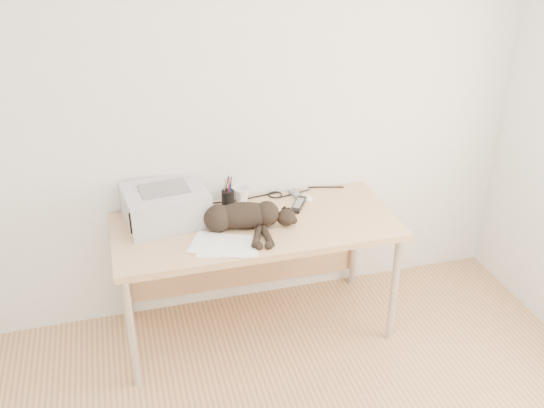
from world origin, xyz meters
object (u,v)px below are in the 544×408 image
object	(u,v)px
cat	(240,217)
pen_cup	(228,198)
mouse	(307,196)
mug	(241,195)
desk	(253,236)
printer	(165,205)

from	to	relation	value
cat	pen_cup	bearing A→B (deg)	102.71
pen_cup	mouse	distance (m)	0.49
mug	mouse	xyz separation A→B (m)	(0.40, -0.06, -0.03)
desk	mouse	bearing A→B (deg)	18.96
cat	mouse	bearing A→B (deg)	37.03
cat	pen_cup	distance (m)	0.27
printer	pen_cup	world-z (taller)	printer
desk	cat	distance (m)	0.25
desk	printer	distance (m)	0.54
desk	mouse	distance (m)	0.43
cat	mug	xyz separation A→B (m)	(0.07, 0.31, -0.02)
desk	pen_cup	size ratio (longest dim) A/B	8.22
cat	mug	bearing A→B (deg)	86.17
mouse	cat	bearing A→B (deg)	-154.39
pen_cup	mug	bearing A→B (deg)	22.45
cat	mouse	world-z (taller)	cat
cat	mouse	size ratio (longest dim) A/B	6.90
mug	mouse	distance (m)	0.40
printer	desk	bearing A→B (deg)	-9.41
printer	mug	bearing A→B (deg)	13.84
desk	mug	bearing A→B (deg)	95.88
printer	cat	distance (m)	0.44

